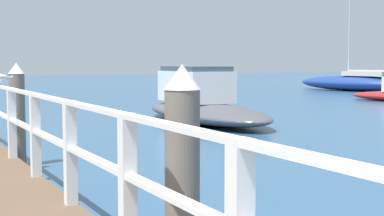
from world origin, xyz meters
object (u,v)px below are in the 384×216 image
at_px(dock_piling_near, 182,184).
at_px(dock_piling_far, 18,115).
at_px(boat_0, 354,82).
at_px(boat_3, 202,103).

xyz_separation_m(dock_piling_near, dock_piling_far, (0.00, 6.62, 0.00)).
distance_m(dock_piling_near, boat_0, 34.69).
bearing_deg(dock_piling_far, boat_3, 37.12).
relative_size(dock_piling_near, dock_piling_far, 1.00).
xyz_separation_m(dock_piling_far, boat_0, (25.24, 17.17, -0.41)).
bearing_deg(boat_3, dock_piling_far, -141.07).
bearing_deg(boat_0, boat_3, -162.33).
bearing_deg(dock_piling_near, boat_3, 60.03).
distance_m(dock_piling_far, boat_3, 8.51).
height_order(dock_piling_near, dock_piling_far, same).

